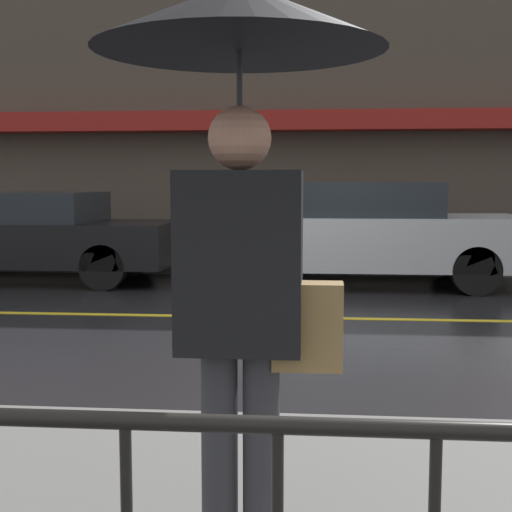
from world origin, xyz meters
TOP-DOWN VIEW (x-y plane):
  - ground_plane at (0.00, 0.00)m, footprint 80.00×80.00m
  - sidewalk_far at (0.00, 4.59)m, footprint 28.00×1.84m
  - lane_marking at (0.00, 0.00)m, footprint 25.20×0.12m
  - building_storefront at (0.00, 5.64)m, footprint 28.00×0.85m
  - pedestrian at (0.26, -5.37)m, footprint 0.98×0.98m
  - car_black at (-3.83, 2.67)m, footprint 4.27×1.90m
  - car_silver at (1.21, 2.67)m, footprint 4.38×1.93m

SIDE VIEW (x-z plane):
  - ground_plane at x=0.00m, z-range 0.00..0.00m
  - lane_marking at x=0.00m, z-range 0.00..0.01m
  - sidewalk_far at x=0.00m, z-range 0.00..0.13m
  - car_black at x=-3.83m, z-range 0.03..1.38m
  - car_silver at x=1.21m, z-range 0.02..1.52m
  - pedestrian at x=0.26m, z-range 0.70..2.72m
  - building_storefront at x=0.00m, z-range -0.04..6.59m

